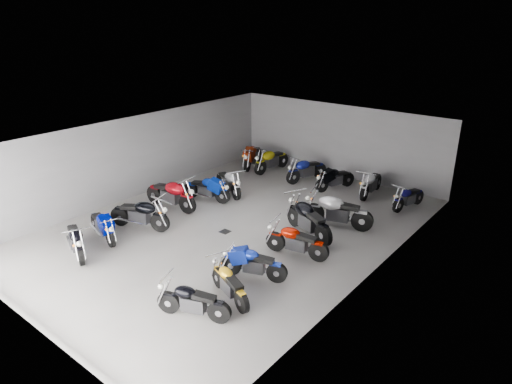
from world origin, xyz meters
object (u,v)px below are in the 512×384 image
at_px(motorcycle_left_a, 76,240).
at_px(motorcycle_right_a, 192,301).
at_px(motorcycle_left_e, 207,189).
at_px(motorcycle_back_d, 335,178).
at_px(motorcycle_left_b, 103,225).
at_px(motorcycle_back_f, 408,197).
at_px(motorcycle_right_c, 253,263).
at_px(motorcycle_back_a, 252,156).
at_px(motorcycle_left_c, 140,214).
at_px(motorcycle_back_b, 271,160).
at_px(motorcycle_left_d, 171,194).
at_px(motorcycle_back_c, 306,170).
at_px(drain_grate, 225,232).
at_px(motorcycle_right_d, 296,241).
at_px(motorcycle_right_b, 229,283).
at_px(motorcycle_right_e, 308,219).
at_px(motorcycle_back_e, 371,183).
at_px(motorcycle_right_f, 337,211).

height_order(motorcycle_left_a, motorcycle_right_a, motorcycle_left_a).
height_order(motorcycle_left_e, motorcycle_back_d, motorcycle_left_e).
xyz_separation_m(motorcycle_left_b, motorcycle_back_f, (6.71, 8.64, -0.04)).
bearing_deg(motorcycle_right_c, motorcycle_left_e, 36.02).
bearing_deg(motorcycle_back_a, motorcycle_left_c, 79.52).
bearing_deg(motorcycle_back_b, motorcycle_left_d, 91.36).
bearing_deg(motorcycle_back_c, motorcycle_back_f, -165.27).
height_order(drain_grate, motorcycle_left_a, motorcycle_left_a).
distance_m(motorcycle_left_a, motorcycle_back_b, 10.03).
xyz_separation_m(motorcycle_left_c, motorcycle_right_d, (5.15, 1.75, -0.05)).
height_order(motorcycle_left_e, motorcycle_right_a, motorcycle_left_e).
xyz_separation_m(motorcycle_left_c, motorcycle_back_b, (-0.25, 7.67, 0.00)).
bearing_deg(motorcycle_right_a, motorcycle_left_b, 56.92).
distance_m(motorcycle_left_d, motorcycle_back_c, 6.16).
relative_size(motorcycle_left_c, motorcycle_back_d, 1.13).
xyz_separation_m(motorcycle_right_b, motorcycle_back_f, (1.30, 8.56, -0.00)).
height_order(motorcycle_left_b, motorcycle_right_c, motorcycle_left_b).
height_order(motorcycle_right_e, motorcycle_back_f, motorcycle_right_e).
relative_size(motorcycle_left_b, motorcycle_right_c, 1.08).
relative_size(motorcycle_left_e, motorcycle_right_a, 1.12).
height_order(motorcycle_left_d, motorcycle_right_d, motorcycle_left_d).
height_order(motorcycle_right_b, motorcycle_back_b, motorcycle_back_b).
relative_size(motorcycle_left_a, motorcycle_right_b, 1.11).
relative_size(motorcycle_right_a, motorcycle_back_a, 0.84).
bearing_deg(motorcycle_back_d, motorcycle_right_b, 122.55).
bearing_deg(motorcycle_left_b, motorcycle_right_d, 133.55).
height_order(motorcycle_left_a, motorcycle_right_b, motorcycle_left_a).
relative_size(motorcycle_left_d, motorcycle_right_c, 1.31).
distance_m(motorcycle_left_e, motorcycle_back_b, 4.47).
height_order(motorcycle_right_a, motorcycle_back_d, motorcycle_back_d).
distance_m(motorcycle_right_c, motorcycle_back_a, 9.88).
distance_m(motorcycle_left_b, motorcycle_back_b, 8.92).
xyz_separation_m(motorcycle_left_b, motorcycle_right_b, (5.41, 0.07, -0.03)).
relative_size(motorcycle_left_a, motorcycle_left_b, 1.01).
height_order(motorcycle_right_b, motorcycle_right_c, motorcycle_right_c).
height_order(motorcycle_left_d, motorcycle_right_b, motorcycle_left_d).
relative_size(drain_grate, motorcycle_right_b, 0.18).
bearing_deg(motorcycle_right_a, motorcycle_right_e, -18.99).
xyz_separation_m(motorcycle_right_a, motorcycle_back_a, (-6.26, 9.91, 0.09)).
xyz_separation_m(motorcycle_right_e, motorcycle_back_c, (-2.92, 4.40, -0.05)).
distance_m(motorcycle_left_a, motorcycle_back_c, 10.07).
bearing_deg(motorcycle_left_e, motorcycle_back_e, 119.71).
relative_size(motorcycle_left_c, motorcycle_right_a, 1.19).
distance_m(motorcycle_left_d, motorcycle_right_b, 6.34).
bearing_deg(motorcycle_left_d, motorcycle_right_f, 108.94).
distance_m(motorcycle_left_a, motorcycle_back_e, 11.17).
bearing_deg(motorcycle_back_d, motorcycle_right_d, 129.04).
bearing_deg(motorcycle_left_c, motorcycle_back_c, 147.08).
height_order(motorcycle_back_a, motorcycle_back_d, motorcycle_back_a).
height_order(motorcycle_right_c, motorcycle_back_d, motorcycle_back_d).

